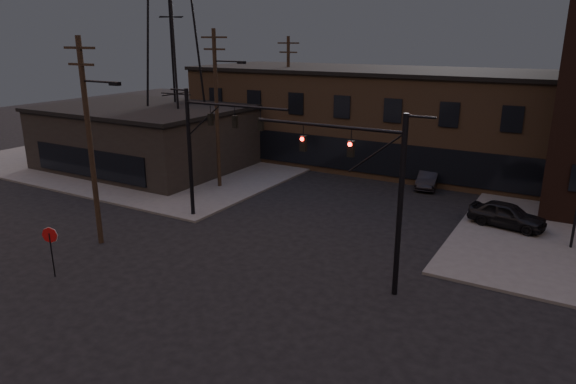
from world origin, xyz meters
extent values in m
plane|color=black|center=(0.00, 0.00, 0.00)|extent=(140.00, 140.00, 0.00)
cube|color=#474744|center=(-22.00, 22.00, 0.07)|extent=(30.00, 30.00, 0.15)
cube|color=brown|center=(0.00, 28.00, 4.00)|extent=(40.00, 12.00, 8.00)
cube|color=black|center=(-20.00, 16.00, 2.50)|extent=(16.00, 12.00, 5.00)
cylinder|color=black|center=(6.50, 4.50, 4.00)|extent=(0.24, 0.24, 8.00)
cylinder|color=black|center=(3.00, 4.50, 7.20)|extent=(7.00, 0.14, 0.14)
cube|color=#FF140C|center=(4.17, 4.50, 6.30)|extent=(0.28, 0.22, 0.70)
cube|color=#FF140C|center=(1.83, 4.50, 6.30)|extent=(0.28, 0.22, 0.70)
cylinder|color=black|center=(-8.00, 8.00, 4.00)|extent=(0.24, 0.24, 8.00)
cylinder|color=black|center=(-4.50, 8.00, 7.20)|extent=(7.00, 0.14, 0.14)
cube|color=black|center=(-6.25, 8.00, 6.30)|extent=(0.28, 0.22, 0.70)
cube|color=black|center=(-4.50, 8.00, 6.30)|extent=(0.28, 0.22, 0.70)
cube|color=black|center=(-2.75, 8.00, 6.30)|extent=(0.28, 0.22, 0.70)
cylinder|color=black|center=(-8.00, -2.00, 1.10)|extent=(0.06, 0.06, 2.20)
cylinder|color=maroon|center=(-8.00, -1.98, 2.10)|extent=(0.72, 0.33, 0.76)
cylinder|color=black|center=(-9.50, 2.00, 5.50)|extent=(0.28, 0.28, 11.00)
cube|color=black|center=(-9.50, 2.00, 10.40)|extent=(2.20, 0.12, 0.12)
cube|color=black|center=(-9.50, 2.00, 9.60)|extent=(1.80, 0.12, 0.12)
cube|color=black|center=(-7.20, 2.00, 8.75)|extent=(0.60, 0.25, 0.18)
cylinder|color=black|center=(-10.50, 14.00, 5.75)|extent=(0.28, 0.28, 11.50)
cube|color=black|center=(-10.50, 14.00, 10.90)|extent=(2.20, 0.12, 0.12)
cube|color=black|center=(-10.50, 14.00, 10.10)|extent=(1.80, 0.12, 0.12)
cube|color=black|center=(-8.20, 14.00, 9.25)|extent=(0.60, 0.25, 0.18)
cylinder|color=black|center=(-11.50, 26.00, 5.50)|extent=(0.28, 0.28, 11.00)
cube|color=black|center=(-11.50, 26.00, 10.40)|extent=(2.20, 0.12, 0.12)
cube|color=black|center=(-11.50, 26.00, 9.60)|extent=(1.80, 0.12, 0.12)
imported|color=black|center=(9.51, 15.59, 0.89)|extent=(4.59, 2.53, 1.48)
imported|color=black|center=(3.09, 22.01, 0.66)|extent=(1.89, 4.16, 1.32)
camera|label=1|loc=(12.75, -15.54, 10.90)|focal=32.00mm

